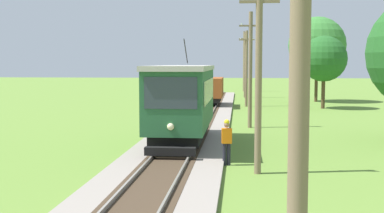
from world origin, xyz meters
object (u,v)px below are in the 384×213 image
at_px(tree_left_far, 324,59).
at_px(tree_right_far, 317,45).
at_px(utility_pole_horizon, 244,61).
at_px(red_tram, 182,100).
at_px(gravel_pile, 162,98).
at_px(utility_pole_mid, 250,68).
at_px(utility_pole_foreground, 300,28).
at_px(utility_pole_far, 247,68).
at_px(utility_pole_near_tram, 259,74).
at_px(utility_pole_distant, 245,64).
at_px(track_worker, 227,140).
at_px(freight_car, 209,90).

xyz_separation_m(tree_left_far, tree_right_far, (0.58, 7.78, 1.43)).
bearing_deg(utility_pole_horizon, tree_left_far, -75.65).
distance_m(red_tram, gravel_pile, 26.73).
bearing_deg(tree_left_far, red_tram, -115.60).
distance_m(utility_pole_mid, gravel_pile, 20.95).
relative_size(utility_pole_foreground, utility_pole_mid, 1.20).
height_order(utility_pole_far, tree_right_far, tree_right_far).
bearing_deg(utility_pole_near_tram, gravel_pile, 104.76).
bearing_deg(utility_pole_foreground, utility_pole_distant, 90.00).
bearing_deg(tree_right_far, red_tram, -110.24).
relative_size(utility_pole_foreground, track_worker, 4.74).
height_order(freight_car, tree_right_far, tree_right_far).
bearing_deg(track_worker, utility_pole_far, 169.17).
bearing_deg(utility_pole_near_tram, utility_pole_far, 90.00).
relative_size(utility_pole_near_tram, utility_pole_distant, 0.92).
bearing_deg(utility_pole_foreground, utility_pole_near_tram, 90.00).
bearing_deg(track_worker, tree_right_far, 157.36).
xyz_separation_m(utility_pole_foreground, utility_pole_near_tram, (0.00, 11.83, -0.78)).
bearing_deg(utility_pole_foreground, freight_car, 94.92).
xyz_separation_m(utility_pole_mid, gravel_pile, (-8.36, 18.95, -3.13)).
height_order(freight_car, utility_pole_far, utility_pole_far).
distance_m(gravel_pile, track_worker, 31.28).
distance_m(track_worker, tree_left_far, 26.42).
relative_size(utility_pole_horizon, gravel_pile, 2.84).
xyz_separation_m(freight_car, utility_pole_mid, (3.34, -14.21, 2.05)).
bearing_deg(red_tram, tree_left_far, 64.40).
xyz_separation_m(red_tram, utility_pole_horizon, (3.34, 46.69, 2.09)).
bearing_deg(utility_pole_distant, track_worker, -91.70).
bearing_deg(utility_pole_distant, tree_left_far, -63.38).
bearing_deg(utility_pole_distant, freight_car, -104.89).
height_order(utility_pole_mid, tree_left_far, utility_pole_mid).
xyz_separation_m(red_tram, freight_car, (-0.00, 21.46, -0.64)).
bearing_deg(tree_left_far, freight_car, 176.19).
height_order(utility_pole_near_tram, utility_pole_distant, utility_pole_distant).
xyz_separation_m(freight_car, track_worker, (2.20, -25.69, -0.57)).
distance_m(gravel_pile, tree_right_far, 16.60).
relative_size(freight_car, gravel_pile, 1.77).
bearing_deg(tree_right_far, track_worker, -104.26).
distance_m(utility_pole_distant, tree_right_far, 9.23).
bearing_deg(gravel_pile, tree_right_far, 8.69).
xyz_separation_m(gravel_pile, tree_left_far, (14.99, -5.40, 3.83)).
relative_size(utility_pole_far, tree_right_far, 0.80).
distance_m(freight_car, tree_right_far, 13.39).
bearing_deg(tree_left_far, utility_pole_horizon, 104.35).
bearing_deg(utility_pole_far, freight_car, -165.94).
distance_m(utility_pole_near_tram, utility_pole_horizon, 52.22).
relative_size(red_tram, utility_pole_near_tram, 1.24).
height_order(utility_pole_far, track_worker, utility_pole_far).
height_order(utility_pole_foreground, tree_left_far, utility_pole_foreground).
height_order(utility_pole_horizon, tree_right_far, tree_right_far).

